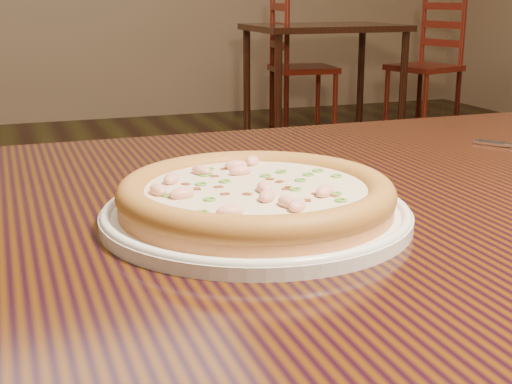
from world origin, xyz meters
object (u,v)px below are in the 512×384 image
object	(u,v)px
hero_table	(342,282)
pizza	(256,195)
bg_table_right	(324,39)
chair_c	(296,68)
chair_d	(429,66)
plate	(256,213)

from	to	relation	value
hero_table	pizza	bearing A→B (deg)	-157.42
hero_table	bg_table_right	size ratio (longest dim) A/B	1.20
bg_table_right	chair_c	bearing A→B (deg)	110.41
bg_table_right	chair_c	size ratio (longest dim) A/B	1.05
chair_c	chair_d	world-z (taller)	same
bg_table_right	pizza	bearing A→B (deg)	-116.06
pizza	chair_c	distance (m)	4.49
pizza	chair_d	distance (m)	4.78
bg_table_right	chair_c	world-z (taller)	chair_c
plate	chair_d	bearing A→B (deg)	54.77
hero_table	chair_c	distance (m)	4.39
hero_table	chair_d	size ratio (longest dim) A/B	1.26
plate	bg_table_right	size ratio (longest dim) A/B	0.30
chair_d	hero_table	bearing A→B (deg)	-124.38
plate	pizza	bearing A→B (deg)	-178.95
plate	chair_d	xyz separation A→B (m)	(2.75, 3.90, -0.32)
plate	chair_d	size ratio (longest dim) A/B	0.31
hero_table	chair_d	distance (m)	4.67
hero_table	plate	world-z (taller)	plate
pizza	bg_table_right	distance (m)	4.28
chair_d	bg_table_right	bearing A→B (deg)	-176.67
bg_table_right	chair_d	xyz separation A→B (m)	(0.87, 0.05, -0.22)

